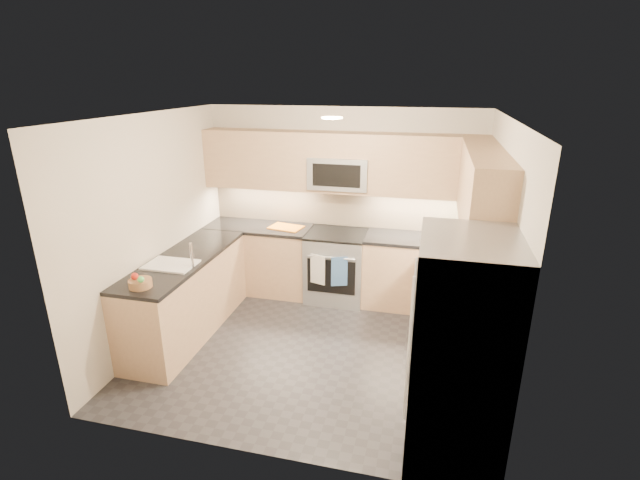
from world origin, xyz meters
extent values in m
cube|color=#27272C|center=(0.00, 0.00, 0.00)|extent=(3.60, 3.20, 0.00)
cube|color=beige|center=(0.00, 0.00, 2.50)|extent=(3.60, 3.20, 0.02)
cube|color=beige|center=(0.00, 1.60, 1.25)|extent=(3.60, 0.02, 2.50)
cube|color=beige|center=(0.00, -1.60, 1.25)|extent=(3.60, 0.02, 2.50)
cube|color=beige|center=(-1.80, 0.00, 1.25)|extent=(0.02, 3.20, 2.50)
cube|color=beige|center=(1.80, 0.00, 1.25)|extent=(0.02, 3.20, 2.50)
cube|color=tan|center=(-1.09, 1.30, 0.45)|extent=(1.42, 0.60, 0.90)
cube|color=tan|center=(1.09, 1.30, 0.45)|extent=(1.42, 0.60, 0.90)
cube|color=tan|center=(1.50, 0.15, 0.45)|extent=(0.60, 1.70, 0.90)
cube|color=tan|center=(-1.50, 0.00, 0.45)|extent=(0.60, 2.00, 0.90)
cube|color=black|center=(-1.09, 1.30, 0.92)|extent=(1.42, 0.63, 0.04)
cube|color=black|center=(1.09, 1.30, 0.92)|extent=(1.42, 0.63, 0.04)
cube|color=black|center=(1.50, 0.15, 0.92)|extent=(0.63, 1.70, 0.04)
cube|color=black|center=(-1.50, 0.00, 0.92)|extent=(0.63, 2.00, 0.04)
cube|color=tan|center=(0.00, 1.43, 1.83)|extent=(3.60, 0.35, 0.75)
cube|color=tan|center=(1.62, 0.28, 1.83)|extent=(0.35, 1.95, 0.75)
cube|color=tan|center=(0.00, 1.60, 1.20)|extent=(3.60, 0.01, 0.51)
cube|color=tan|center=(1.80, 0.45, 1.20)|extent=(0.01, 2.30, 0.51)
cube|color=#93979A|center=(0.00, 1.28, 0.46)|extent=(0.76, 0.65, 0.91)
cube|color=black|center=(0.00, 1.28, 0.92)|extent=(0.76, 0.65, 0.03)
cube|color=black|center=(0.00, 0.95, 0.45)|extent=(0.62, 0.02, 0.45)
cylinder|color=#B2B5BA|center=(0.00, 0.93, 0.72)|extent=(0.60, 0.02, 0.02)
cube|color=#9A9EA2|center=(0.00, 1.40, 1.70)|extent=(0.76, 0.40, 0.40)
cube|color=black|center=(0.00, 1.20, 1.70)|extent=(0.60, 0.01, 0.28)
cube|color=#919398|center=(1.45, -1.15, 0.90)|extent=(0.70, 0.90, 1.80)
cylinder|color=#B2B5BA|center=(1.08, -1.33, 0.95)|extent=(0.02, 0.02, 1.20)
cylinder|color=#B2B5BA|center=(1.08, -0.97, 0.95)|extent=(0.02, 0.02, 1.20)
cube|color=white|center=(-1.50, -0.25, 0.88)|extent=(0.52, 0.38, 0.16)
cylinder|color=silver|center=(-1.24, -0.25, 1.08)|extent=(0.03, 0.03, 0.28)
cylinder|color=#49AB51|center=(1.57, 1.24, 1.03)|extent=(0.35, 0.35, 0.18)
cube|color=orange|center=(-0.70, 1.30, 0.95)|extent=(0.47, 0.37, 0.01)
cylinder|color=#9F724A|center=(-1.49, -0.80, 0.98)|extent=(0.24, 0.24, 0.08)
sphere|color=#B02214|center=(-1.53, -0.82, 1.05)|extent=(0.07, 0.07, 0.07)
sphere|color=#55C65B|center=(-1.43, -0.87, 1.05)|extent=(0.06, 0.06, 0.06)
cube|color=white|center=(-0.16, 0.91, 0.55)|extent=(0.20, 0.08, 0.39)
cube|color=#32568A|center=(0.11, 0.91, 0.55)|extent=(0.20, 0.09, 0.39)
camera|label=1|loc=(1.14, -4.32, 2.85)|focal=26.00mm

